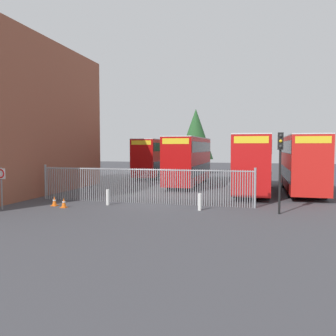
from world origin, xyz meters
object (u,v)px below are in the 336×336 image
(double_decker_bus_behind_fence_left, at_px, (302,161))
(traffic_cone_by_gate, at_px, (54,201))
(double_decker_bus_near_gate, at_px, (252,161))
(bollard_near_left, at_px, (108,197))
(bollard_center_front, at_px, (200,202))
(traffic_light_kerbside, at_px, (280,158))
(double_decker_bus_behind_fence_right, at_px, (189,159))
(speed_limit_sign_post, at_px, (1,178))
(double_decker_bus_far_back, at_px, (156,157))
(traffic_cone_mid_forecourt, at_px, (64,203))

(double_decker_bus_behind_fence_left, relative_size, traffic_cone_by_gate, 18.32)
(double_decker_bus_near_gate, bearing_deg, double_decker_bus_behind_fence_left, 13.58)
(bollard_near_left, xyz_separation_m, bollard_center_front, (5.74, -0.37, 0.00))
(traffic_light_kerbside, bearing_deg, bollard_center_front, -179.85)
(double_decker_bus_behind_fence_left, bearing_deg, double_decker_bus_behind_fence_right, 162.96)
(double_decker_bus_behind_fence_right, height_order, bollard_near_left, double_decker_bus_behind_fence_right)
(double_decker_bus_behind_fence_right, bearing_deg, bollard_near_left, -102.25)
(double_decker_bus_behind_fence_left, distance_m, speed_limit_sign_post, 21.20)
(double_decker_bus_near_gate, bearing_deg, traffic_cone_by_gate, -140.36)
(double_decker_bus_near_gate, bearing_deg, double_decker_bus_far_back, 134.48)
(bollard_center_front, height_order, traffic_light_kerbside, traffic_light_kerbside)
(double_decker_bus_near_gate, xyz_separation_m, traffic_cone_by_gate, (-11.40, -9.44, -2.13))
(double_decker_bus_far_back, distance_m, bollard_near_left, 20.05)
(double_decker_bus_behind_fence_right, distance_m, bollard_near_left, 12.59)
(double_decker_bus_near_gate, height_order, double_decker_bus_behind_fence_left, same)
(double_decker_bus_behind_fence_right, xyz_separation_m, speed_limit_sign_post, (-7.80, -15.12, -0.65))
(speed_limit_sign_post, bearing_deg, traffic_light_kerbside, 9.75)
(double_decker_bus_behind_fence_left, distance_m, traffic_light_kerbside, 9.86)
(double_decker_bus_behind_fence_left, bearing_deg, bollard_near_left, -142.80)
(traffic_light_kerbside, bearing_deg, double_decker_bus_behind_fence_left, 77.17)
(double_decker_bus_far_back, relative_size, bollard_near_left, 11.38)
(double_decker_bus_near_gate, relative_size, bollard_center_front, 11.38)
(double_decker_bus_near_gate, relative_size, double_decker_bus_behind_fence_left, 1.00)
(speed_limit_sign_post, relative_size, traffic_light_kerbside, 0.56)
(double_decker_bus_near_gate, relative_size, traffic_light_kerbside, 2.51)
(double_decker_bus_behind_fence_left, height_order, traffic_cone_mid_forecourt, double_decker_bus_behind_fence_left)
(double_decker_bus_behind_fence_left, distance_m, traffic_cone_by_gate, 18.46)
(double_decker_bus_behind_fence_right, distance_m, double_decker_bus_far_back, 9.35)
(speed_limit_sign_post, bearing_deg, traffic_cone_mid_forecourt, 25.25)
(double_decker_bus_near_gate, height_order, bollard_near_left, double_decker_bus_near_gate)
(speed_limit_sign_post, bearing_deg, bollard_near_left, 29.84)
(bollard_near_left, relative_size, traffic_cone_mid_forecourt, 1.61)
(bollard_near_left, bearing_deg, bollard_center_front, -3.70)
(bollard_near_left, distance_m, bollard_center_front, 5.75)
(double_decker_bus_behind_fence_right, xyz_separation_m, bollard_center_front, (3.10, -12.53, -1.95))
(double_decker_bus_near_gate, height_order, speed_limit_sign_post, double_decker_bus_near_gate)
(double_decker_bus_behind_fence_right, xyz_separation_m, double_decker_bus_far_back, (-5.45, 7.60, 0.00))
(double_decker_bus_far_back, relative_size, traffic_cone_by_gate, 18.32)
(traffic_cone_by_gate, bearing_deg, traffic_light_kerbside, 3.30)
(bollard_near_left, distance_m, traffic_cone_mid_forecourt, 2.59)
(double_decker_bus_far_back, distance_m, traffic_light_kerbside, 23.85)
(bollard_near_left, distance_m, traffic_light_kerbside, 10.30)
(double_decker_bus_behind_fence_left, relative_size, double_decker_bus_behind_fence_right, 1.00)
(bollard_center_front, xyz_separation_m, traffic_cone_mid_forecourt, (-7.83, -1.14, -0.19))
(bollard_center_front, bearing_deg, bollard_near_left, 176.30)
(double_decker_bus_near_gate, distance_m, bollard_near_left, 12.00)
(traffic_light_kerbside, bearing_deg, double_decker_bus_far_back, 122.44)
(double_decker_bus_near_gate, height_order, traffic_cone_mid_forecourt, double_decker_bus_near_gate)
(traffic_cone_by_gate, bearing_deg, double_decker_bus_far_back, 89.53)
(bollard_center_front, distance_m, traffic_cone_by_gate, 8.75)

